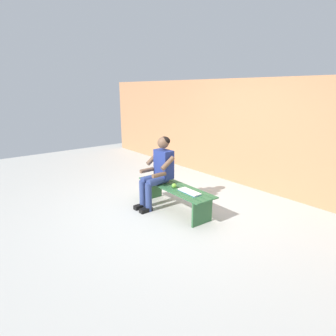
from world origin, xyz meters
The scene contains 6 objects.
ground_plane centered at (1.03, 1.00, -0.02)m, with size 10.00×7.00×0.04m, color #B2B2AD.
brick_wall centered at (0.50, -2.12, 1.12)m, with size 9.50×0.24×2.23m, color #B27A51.
bench_near centered at (0.00, 0.00, 0.32)m, with size 1.60×0.50×0.43m.
person_seated centered at (0.33, 0.10, 0.67)m, with size 0.50×0.69×1.23m.
apple centered at (-0.05, 0.06, 0.47)m, with size 0.08×0.08×0.08m, color #72B738.
book_open centered at (-0.37, 0.01, 0.44)m, with size 0.42×0.17×0.02m.
Camera 1 is at (-3.42, 2.92, 2.02)m, focal length 30.07 mm.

